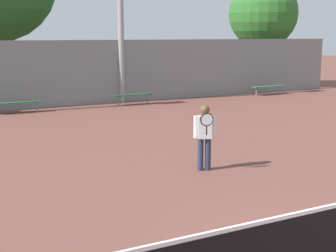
{
  "coord_description": "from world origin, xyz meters",
  "views": [
    {
      "loc": [
        -4.95,
        -4.15,
        3.18
      ],
      "look_at": [
        0.35,
        6.21,
        0.89
      ],
      "focal_mm": 50.0,
      "sensor_mm": 36.0,
      "label": 1
    }
  ],
  "objects_px": {
    "bench_adjacent_court": "(133,95)",
    "bench_by_gate": "(16,103)",
    "tree_green_tall": "(263,14)",
    "bench_courtside_far": "(268,87)",
    "tennis_player": "(205,134)"
  },
  "relations": [
    {
      "from": "bench_adjacent_court",
      "to": "bench_by_gate",
      "type": "height_order",
      "value": "same"
    },
    {
      "from": "bench_by_gate",
      "to": "bench_adjacent_court",
      "type": "bearing_deg",
      "value": 0.0
    },
    {
      "from": "bench_by_gate",
      "to": "tree_green_tall",
      "type": "relative_size",
      "value": 0.31
    },
    {
      "from": "bench_adjacent_court",
      "to": "bench_by_gate",
      "type": "relative_size",
      "value": 0.9
    },
    {
      "from": "bench_courtside_far",
      "to": "tree_green_tall",
      "type": "relative_size",
      "value": 0.29
    },
    {
      "from": "bench_by_gate",
      "to": "tennis_player",
      "type": "bearing_deg",
      "value": -76.32
    },
    {
      "from": "bench_adjacent_court",
      "to": "tree_green_tall",
      "type": "height_order",
      "value": "tree_green_tall"
    },
    {
      "from": "tennis_player",
      "to": "bench_by_gate",
      "type": "bearing_deg",
      "value": 125.82
    },
    {
      "from": "tennis_player",
      "to": "bench_by_gate",
      "type": "height_order",
      "value": "tennis_player"
    },
    {
      "from": "bench_adjacent_court",
      "to": "bench_by_gate",
      "type": "bearing_deg",
      "value": 180.0
    },
    {
      "from": "bench_courtside_far",
      "to": "bench_by_gate",
      "type": "height_order",
      "value": "same"
    },
    {
      "from": "tennis_player",
      "to": "bench_courtside_far",
      "type": "relative_size",
      "value": 0.83
    },
    {
      "from": "tree_green_tall",
      "to": "tennis_player",
      "type": "bearing_deg",
      "value": -132.17
    },
    {
      "from": "tennis_player",
      "to": "bench_by_gate",
      "type": "relative_size",
      "value": 0.78
    },
    {
      "from": "tennis_player",
      "to": "tree_green_tall",
      "type": "height_order",
      "value": "tree_green_tall"
    }
  ]
}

